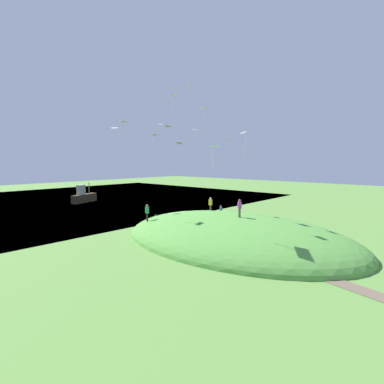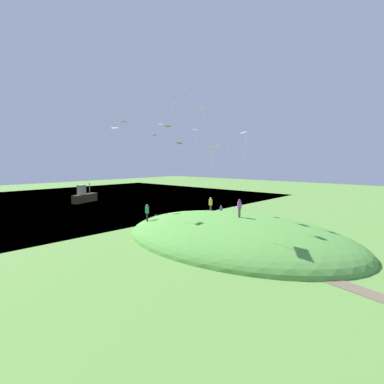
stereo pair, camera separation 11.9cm
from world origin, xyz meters
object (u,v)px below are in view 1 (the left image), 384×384
Objects in this scene: person_near_shore at (240,206)px; person_walking_path at (147,211)px; person_watching_kites at (221,210)px; kite_5 at (244,134)px; boat_on_lake at (84,197)px; kite_8 at (155,135)px; kite_1 at (188,86)px; kite_12 at (115,129)px; person_with_child at (211,203)px; kite_0 at (168,127)px; kite_9 at (214,147)px; kite_4 at (124,123)px; kite_10 at (245,147)px; kite_6 at (179,143)px; kite_11 at (160,125)px; kite_13 at (174,97)px; kite_7 at (195,131)px; kite_2 at (202,108)px; kite_3 at (228,140)px; mooring_post at (155,219)px.

person_walking_path is (-8.97, -3.74, -0.99)m from person_near_shore.
kite_5 is (7.14, -6.13, 9.12)m from person_watching_kites.
kite_8 is (22.69, -2.51, 9.74)m from boat_on_lake.
kite_12 is (-11.79, -0.28, -3.23)m from kite_1.
person_with_child is 1.49× the size of kite_1.
kite_0 is 9.59m from kite_1.
kite_9 is (0.60, -4.81, 5.30)m from person_near_shore.
person_with_child reaches higher than person_watching_kites.
kite_4 is (-2.98, -10.51, 9.02)m from person_with_child.
kite_9 is 12.12m from kite_10.
kite_1 is at bearing 56.96° from boat_on_lake.
kite_5 is at bearing 2.06° from kite_8.
kite_4 is 1.26× the size of kite_6.
kite_11 is (-7.90, -1.11, 10.03)m from person_with_child.
kite_9 reaches higher than person_with_child.
kite_6 is 4.19m from kite_11.
kite_7 is at bearing 116.25° from kite_13.
person_with_child is 1.54× the size of kite_2.
person_with_child is at bearing 36.35° from kite_8.
kite_5 is (8.24, 5.39, 7.82)m from person_walking_path.
kite_0 reaches higher than kite_6.
boat_on_lake is 28.04m from person_walking_path.
kite_0 is at bearing -27.51° from kite_11.
kite_13 is (-9.93, 1.25, 11.51)m from person_near_shore.
person_watching_kites is 1.22× the size of kite_5.
kite_5 reaches higher than person_near_shore.
kite_3 is at bearing 110.46° from kite_2.
kite_2 is 5.28m from kite_5.
kite_0 is at bearing -89.80° from kite_6.
kite_11 reaches higher than kite_10.
kite_2 is 8.73m from kite_6.
mooring_post is at bearing -64.16° from person_with_child.
boat_on_lake is 33.26m from kite_2.
kite_2 is at bearing -45.17° from kite_7.
kite_10 is (1.45, 5.91, -3.76)m from kite_2.
kite_13 is (-10.53, 6.06, 6.21)m from kite_9.
kite_12 is at bearing 154.72° from kite_4.
kite_1 reaches higher than kite_8.
kite_11 reaches higher than kite_3.
kite_9 is 0.80× the size of kite_12.
kite_1 is at bearing -133.25° from kite_5.
mooring_post is (-3.22, 3.92, -1.90)m from person_walking_path.
kite_10 is (-2.92, 4.87, -0.99)m from kite_5.
kite_12 is at bearing -164.07° from kite_2.
person_walking_path is 11.59m from kite_12.
kite_4 is 1.32× the size of kite_10.
kite_5 is (6.94, -3.67, 7.84)m from person_with_child.
kite_8 is at bearing 151.07° from person_walking_path.
kite_7 is 1.39× the size of kite_10.
mooring_post is (-8.53, -6.33, -8.73)m from kite_10.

